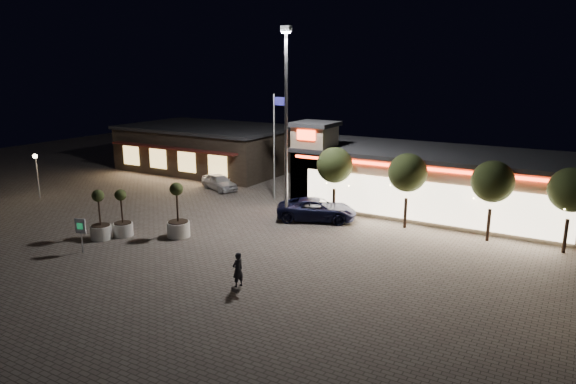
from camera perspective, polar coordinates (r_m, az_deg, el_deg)
The scene contains 18 objects.
ground at distance 28.72m, azimuth -11.89°, elevation -6.91°, with size 90.00×90.00×0.00m, color #675D54.
retail_building at distance 37.44m, azimuth 15.98°, elevation 1.24°, with size 20.40×8.40×6.10m.
restaurant_building at distance 51.79m, azimuth -8.81°, elevation 4.94°, with size 16.40×11.00×4.30m.
floodlight_pole at distance 32.31m, azimuth -0.21°, elevation 8.49°, with size 0.60×0.40×12.38m.
flagpole at distance 38.83m, azimuth -1.44°, elevation 6.01°, with size 0.95×0.10×8.00m.
lamp_post_west at distance 44.03m, azimuth -26.18°, elevation 2.51°, with size 0.36×0.36×3.48m.
string_tree_a at distance 34.51m, azimuth 5.20°, elevation 2.98°, with size 2.42×2.42×4.79m.
string_tree_b at distance 32.75m, azimuth 13.15°, elevation 2.08°, with size 2.42×2.42×4.79m.
string_tree_c at distance 31.69m, azimuth 21.79°, elevation 1.06°, with size 2.42×2.42×4.79m.
string_tree_d at distance 31.40m, azimuth 28.99°, elevation 0.19°, with size 2.42×2.42×4.79m.
pickup_truck at distance 34.24m, azimuth 3.20°, elevation -1.94°, with size 2.42×5.25×1.46m, color black.
white_sedan at distance 42.99m, azimuth -7.66°, elevation 1.13°, with size 1.57×3.90×1.33m, color silver.
pedestrian at distance 24.15m, azimuth -5.60°, elevation -8.60°, with size 0.61×0.40×1.67m, color black.
dog at distance 23.51m, azimuth -5.74°, elevation -10.78°, with size 0.50×0.26×0.27m.
planter_left at distance 32.57m, azimuth -17.90°, elevation -3.14°, with size 1.18×1.18×2.89m.
planter_mid at distance 32.39m, azimuth -20.11°, elevation -3.34°, with size 1.22×1.22×3.01m.
planter_right at distance 31.50m, azimuth -12.12°, elevation -3.06°, with size 1.36×1.36×3.35m.
valet_sign at distance 30.29m, azimuth -22.05°, elevation -3.83°, with size 0.63×0.23×1.95m.
Camera 1 is at (18.31, -19.73, 10.03)m, focal length 32.00 mm.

